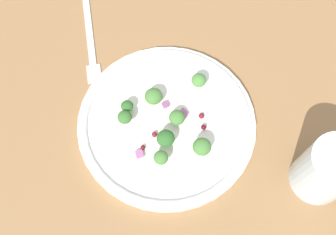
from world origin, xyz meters
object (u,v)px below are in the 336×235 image
object	(u,v)px
plate	(168,122)
broccoli_floret_2	(127,106)
broccoli_floret_0	(154,95)
fork	(91,44)
water_glass	(327,170)
broccoli_floret_1	(166,138)

from	to	relation	value
plate	broccoli_floret_2	distance (cm)	7.00
broccoli_floret_0	fork	world-z (taller)	broccoli_floret_0
plate	water_glass	distance (cm)	24.36
plate	broccoli_floret_0	bearing A→B (deg)	54.56
water_glass	broccoli_floret_2	bearing A→B (deg)	94.49
broccoli_floret_1	water_glass	xyz separation A→B (cm)	(4.81, -22.73, 1.61)
plate	fork	bearing A→B (deg)	66.96
plate	broccoli_floret_1	bearing A→B (deg)	-160.02
plate	broccoli_floret_0	size ratio (longest dim) A/B	9.91
broccoli_floret_1	broccoli_floret_2	size ratio (longest dim) A/B	1.39
broccoli_floret_0	water_glass	distance (cm)	27.69
broccoli_floret_0	broccoli_floret_1	world-z (taller)	broccoli_floret_1
broccoli_floret_0	broccoli_floret_2	distance (cm)	4.71
plate	broccoli_floret_0	xyz separation A→B (cm)	(2.56, 3.60, 2.08)
broccoli_floret_1	plate	bearing A→B (deg)	19.98
fork	water_glass	distance (cm)	44.01
broccoli_floret_0	water_glass	xyz separation A→B (cm)	(-1.23, -27.59, 1.91)
fork	broccoli_floret_0	bearing A→B (deg)	-109.76
broccoli_floret_1	water_glass	bearing A→B (deg)	-78.05
broccoli_floret_2	broccoli_floret_1	bearing A→B (deg)	-107.01
broccoli_floret_2	water_glass	distance (cm)	30.75
broccoli_floret_0	broccoli_floret_1	xyz separation A→B (cm)	(-6.04, -4.86, 0.30)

